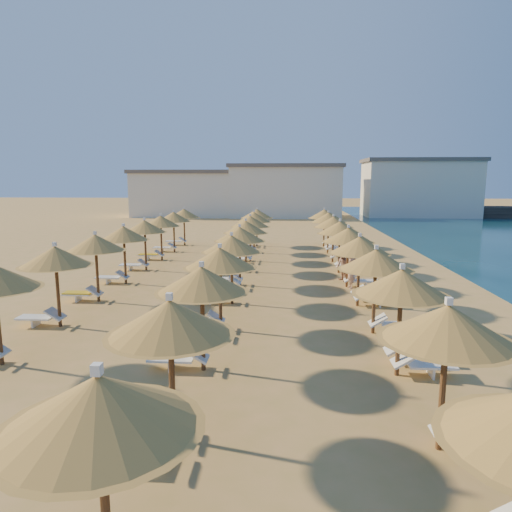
# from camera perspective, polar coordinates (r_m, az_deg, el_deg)

# --- Properties ---
(ground) EXTENTS (220.00, 220.00, 0.00)m
(ground) POSITION_cam_1_polar(r_m,az_deg,el_deg) (19.91, 2.46, -5.64)
(ground) COLOR tan
(ground) RESTS_ON ground
(jetty) EXTENTS (30.25, 7.10, 1.50)m
(jetty) POSITION_cam_1_polar(r_m,az_deg,el_deg) (71.04, 26.84, 4.93)
(jetty) COLOR black
(jetty) RESTS_ON ground
(hotel_blocks) EXTENTS (48.31, 10.31, 8.10)m
(hotel_blocks) POSITION_cam_1_polar(r_m,az_deg,el_deg) (65.60, 6.22, 8.18)
(hotel_blocks) COLOR silver
(hotel_blocks) RESTS_ON ground
(parasol_row_east) EXTENTS (2.56, 33.37, 3.06)m
(parasol_row_east) POSITION_cam_1_polar(r_m,az_deg,el_deg) (20.78, 12.08, 1.87)
(parasol_row_east) COLOR brown
(parasol_row_east) RESTS_ON ground
(parasol_row_west) EXTENTS (2.56, 33.37, 3.06)m
(parasol_row_west) POSITION_cam_1_polar(r_m,az_deg,el_deg) (20.68, -2.52, 2.04)
(parasol_row_west) COLOR brown
(parasol_row_west) RESTS_ON ground
(parasol_row_inland) EXTENTS (2.56, 26.52, 3.06)m
(parasol_row_inland) POSITION_cam_1_polar(r_m,az_deg,el_deg) (25.26, -14.90, 3.10)
(parasol_row_inland) COLOR brown
(parasol_row_inland) RESTS_ON ground
(loungers) EXTENTS (14.14, 31.41, 0.66)m
(loungers) POSITION_cam_1_polar(r_m,az_deg,el_deg) (21.56, -0.56, -3.51)
(loungers) COLOR white
(loungers) RESTS_ON ground
(beachgoer_c) EXTENTS (1.09, 0.87, 1.73)m
(beachgoer_c) POSITION_cam_1_polar(r_m,az_deg,el_deg) (24.71, 11.90, -0.79)
(beachgoer_c) COLOR tan
(beachgoer_c) RESTS_ON ground
(beachgoer_b) EXTENTS (0.85, 0.95, 1.60)m
(beachgoer_b) POSITION_cam_1_polar(r_m,az_deg,el_deg) (23.97, 10.78, -1.22)
(beachgoer_b) COLOR tan
(beachgoer_b) RESTS_ON ground
(beachgoer_a) EXTENTS (0.48, 0.63, 1.55)m
(beachgoer_a) POSITION_cam_1_polar(r_m,az_deg,el_deg) (22.51, 11.75, -2.03)
(beachgoer_a) COLOR tan
(beachgoer_a) RESTS_ON ground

